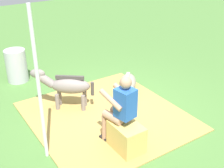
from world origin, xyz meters
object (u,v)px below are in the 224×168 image
pony_standing (66,86)px  tent_pole_left (39,89)px  hay_bale (126,137)px  pony_lying (127,85)px  person_seated (120,107)px  water_barrel (16,66)px

pony_standing → tent_pole_left: bearing=141.2°
hay_bale → pony_lying: 2.14m
person_seated → tent_pole_left: size_ratio=0.54×
hay_bale → water_barrel: 3.85m
person_seated → pony_standing: (1.67, 0.23, -0.23)m
water_barrel → tent_pole_left: (-3.18, 0.52, 0.87)m
person_seated → pony_standing: person_seated is taller
tent_pole_left → water_barrel: bearing=-9.3°
water_barrel → tent_pole_left: tent_pole_left is taller
person_seated → water_barrel: (3.62, 0.69, -0.36)m
pony_standing → pony_lying: bearing=-94.5°
hay_bale → water_barrel: water_barrel is taller
hay_bale → tent_pole_left: bearing=64.0°
pony_standing → water_barrel: bearing=13.5°
hay_bale → pony_standing: (1.84, 0.25, 0.29)m
pony_standing → pony_lying: (-0.12, -1.52, -0.36)m
hay_bale → pony_standing: bearing=7.7°
hay_bale → pony_standing: size_ratio=0.55×
hay_bale → pony_standing: pony_standing is taller
person_seated → water_barrel: bearing=10.9°
person_seated → pony_standing: size_ratio=1.22×
pony_standing → water_barrel: pony_standing is taller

